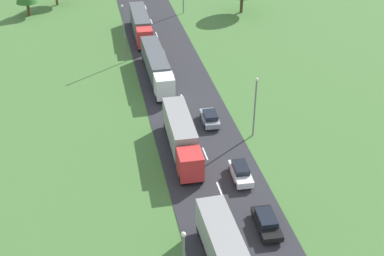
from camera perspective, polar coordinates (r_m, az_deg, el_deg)
name	(u,v)px	position (r m, az deg, el deg)	size (l,w,h in m)	color
road	(217,183)	(52.94, 2.77, -6.10)	(10.00, 140.00, 0.06)	#2B2B30
lane_marking_centre	(228,210)	(49.74, 4.00, -9.03)	(0.16, 120.94, 0.01)	white
truck_second	(182,135)	(56.32, -1.15, -0.81)	(2.70, 12.36, 3.76)	red
truck_third	(157,65)	(72.52, -3.90, 6.91)	(2.59, 15.11, 3.45)	white
truck_fourth	(141,23)	(87.65, -5.66, 11.36)	(2.71, 13.92, 3.57)	red
car_second	(267,222)	(47.79, 8.21, -10.20)	(2.06, 4.50, 1.38)	black
car_third	(241,172)	(53.21, 5.37, -4.85)	(1.88, 4.26, 1.59)	white
car_fourth	(210,118)	(62.12, 1.99, 1.13)	(1.95, 4.06, 1.53)	#8C939E
lamppost_second	(255,104)	(58.59, 6.94, 2.63)	(0.36, 0.36, 7.44)	slate
lamppost_third	(124,31)	(77.26, -7.50, 10.55)	(0.36, 0.36, 8.74)	slate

